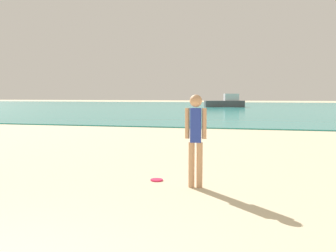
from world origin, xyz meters
TOP-DOWN VIEW (x-y plane):
  - water at (0.00, 45.88)m, footprint 160.00×60.00m
  - person_standing at (1.29, 4.66)m, footprint 0.37×0.21m
  - frisbee at (0.50, 5.00)m, footprint 0.23×0.23m
  - boat_far at (-1.81, 45.99)m, footprint 5.15×2.87m

SIDE VIEW (x-z plane):
  - frisbee at x=0.50m, z-range 0.00..0.03m
  - water at x=0.00m, z-range 0.00..0.06m
  - boat_far at x=-1.81m, z-range -0.20..1.47m
  - person_standing at x=1.29m, z-range 0.11..1.71m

